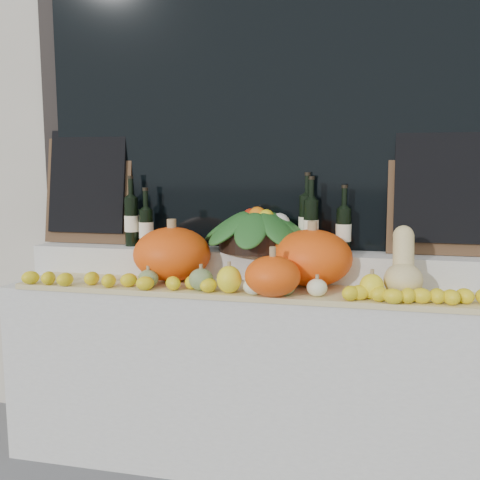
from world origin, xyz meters
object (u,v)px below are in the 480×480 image
object	(u,v)px
pumpkin_right	(312,258)
butternut_squash	(403,269)
pumpkin_left	(172,254)
wine_bottle_tall	(307,222)
produce_bowl	(257,229)

from	to	relation	value
pumpkin_right	butternut_squash	size ratio (longest dim) A/B	1.26
pumpkin_left	wine_bottle_tall	distance (m)	0.69
pumpkin_right	wine_bottle_tall	size ratio (longest dim) A/B	0.97
pumpkin_left	produce_bowl	size ratio (longest dim) A/B	0.64
pumpkin_right	butternut_squash	xyz separation A→B (m)	(0.40, -0.12, -0.01)
wine_bottle_tall	butternut_squash	bearing A→B (deg)	-34.17
pumpkin_right	produce_bowl	bearing A→B (deg)	153.60
pumpkin_right	wine_bottle_tall	bearing A→B (deg)	103.07
butternut_squash	produce_bowl	xyz separation A→B (m)	(-0.69, 0.26, 0.12)
produce_bowl	wine_bottle_tall	world-z (taller)	wine_bottle_tall
wine_bottle_tall	produce_bowl	bearing A→B (deg)	-169.45
produce_bowl	pumpkin_left	bearing A→B (deg)	-156.16
produce_bowl	wine_bottle_tall	bearing A→B (deg)	10.55
pumpkin_left	butternut_squash	bearing A→B (deg)	-4.49
pumpkin_right	butternut_squash	distance (m)	0.42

